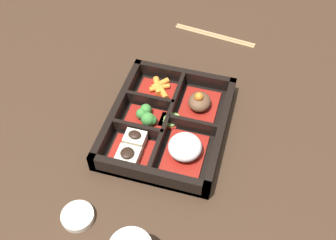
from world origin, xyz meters
TOP-DOWN VIEW (x-y plane):
  - ground_plane at (0.00, 0.00)m, footprint 3.00×3.00m
  - bento_base at (0.00, 0.00)m, footprint 0.28×0.23m
  - bento_rim at (0.00, -0.00)m, footprint 0.28×0.23m
  - bowl_stew at (-0.06, 0.05)m, footprint 0.10×0.08m
  - bowl_rice at (0.06, 0.05)m, footprint 0.10×0.08m
  - bowl_carrots at (-0.08, -0.05)m, footprint 0.07×0.08m
  - bowl_greens at (0.00, -0.04)m, footprint 0.06×0.08m
  - bowl_tofu at (0.09, -0.05)m, footprint 0.08×0.08m
  - bowl_pickles at (-0.01, 0.00)m, footprint 0.04×0.04m
  - chopsticks at (-0.32, 0.03)m, footprint 0.04×0.21m
  - sauce_dish at (0.23, -0.09)m, footprint 0.06×0.06m

SIDE VIEW (x-z plane):
  - ground_plane at x=0.00m, z-range 0.00..0.00m
  - chopsticks at x=-0.32m, z-range 0.00..0.01m
  - bento_base at x=0.00m, z-range 0.00..0.01m
  - sauce_dish at x=0.23m, z-range 0.00..0.01m
  - bowl_pickles at x=-0.01m, z-range 0.01..0.02m
  - bowl_carrots at x=-0.08m, z-range 0.01..0.03m
  - bento_rim at x=0.00m, z-range 0.00..0.04m
  - bowl_tofu at x=0.09m, z-range 0.01..0.04m
  - bowl_greens at x=0.00m, z-range 0.01..0.04m
  - bowl_stew at x=-0.06m, z-range 0.00..0.05m
  - bowl_rice at x=0.06m, z-range 0.01..0.05m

